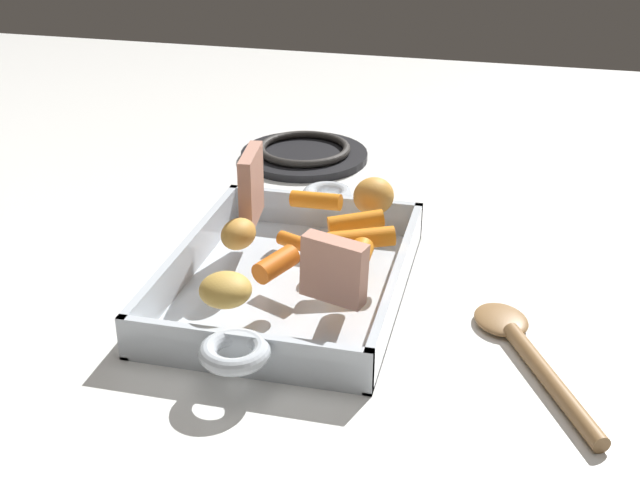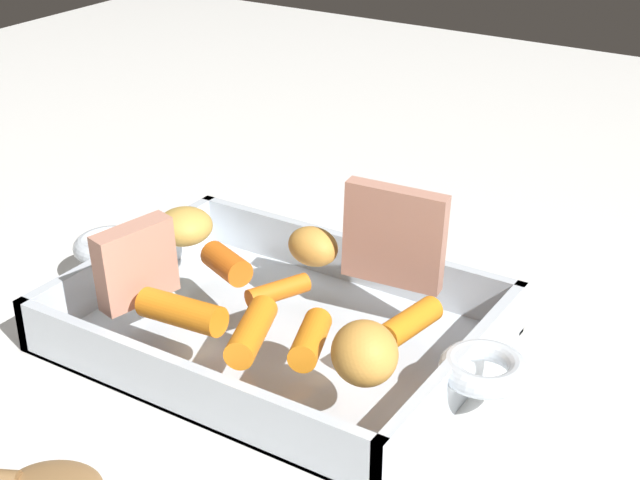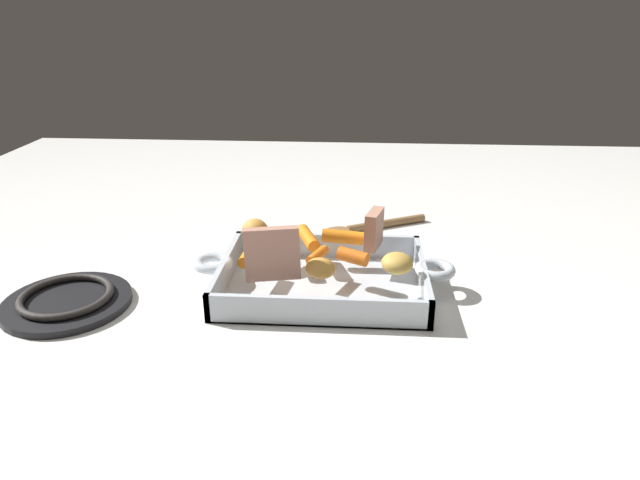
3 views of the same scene
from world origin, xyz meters
name	(u,v)px [view 2 (image 2 of 3)]	position (x,y,z in m)	size (l,w,h in m)	color
ground_plane	(276,341)	(0.00, 0.00, 0.00)	(2.03, 2.03, 0.00)	white
roasting_dish	(276,324)	(0.00, 0.00, 0.02)	(0.42, 0.24, 0.05)	silver
roast_slice_thin	(394,236)	(-0.07, -0.06, 0.09)	(0.01, 0.08, 0.08)	tan
roast_slice_outer	(136,264)	(0.08, 0.07, 0.08)	(0.02, 0.06, 0.06)	tan
baby_carrot_center_right	(225,264)	(0.05, 0.00, 0.06)	(0.02, 0.02, 0.05)	orange
baby_carrot_short	(310,339)	(-0.07, 0.06, 0.06)	(0.02, 0.02, 0.06)	orange
baby_carrot_northeast	(181,312)	(0.03, 0.08, 0.06)	(0.02, 0.02, 0.07)	orange
baby_carrot_long	(278,291)	(-0.01, 0.01, 0.05)	(0.02, 0.02, 0.05)	orange
baby_carrot_northwest	(252,331)	(-0.03, 0.07, 0.06)	(0.02, 0.02, 0.07)	orange
baby_carrot_southwest	(409,323)	(-0.12, 0.00, 0.06)	(0.02, 0.02, 0.06)	orange
potato_golden_small	(365,353)	(-0.12, 0.07, 0.07)	(0.04, 0.05, 0.04)	gold
potato_near_roast	(184,226)	(0.11, -0.03, 0.06)	(0.05, 0.05, 0.03)	gold
potato_golden_large	(313,246)	(0.00, -0.06, 0.06)	(0.05, 0.04, 0.03)	gold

